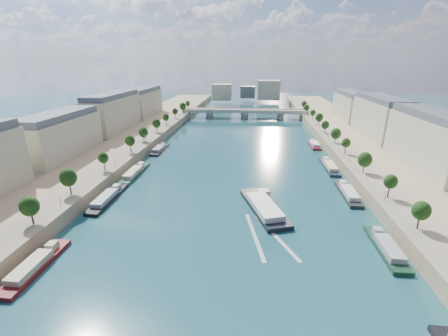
# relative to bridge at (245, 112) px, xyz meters

# --- Properties ---
(ground) EXTENTS (700.00, 700.00, 0.00)m
(ground) POSITION_rel_bridge_xyz_m (0.00, -120.76, -5.08)
(ground) COLOR #0D313A
(ground) RESTS_ON ground
(quay_left) EXTENTS (44.00, 520.00, 5.00)m
(quay_left) POSITION_rel_bridge_xyz_m (-72.00, -120.76, -2.58)
(quay_left) COLOR #9E8460
(quay_left) RESTS_ON ground
(quay_right) EXTENTS (44.00, 520.00, 5.00)m
(quay_right) POSITION_rel_bridge_xyz_m (72.00, -120.76, -2.58)
(quay_right) COLOR #9E8460
(quay_right) RESTS_ON ground
(pave_left) EXTENTS (14.00, 520.00, 0.10)m
(pave_left) POSITION_rel_bridge_xyz_m (-57.00, -120.76, -0.03)
(pave_left) COLOR gray
(pave_left) RESTS_ON quay_left
(pave_right) EXTENTS (14.00, 520.00, 0.10)m
(pave_right) POSITION_rel_bridge_xyz_m (57.00, -120.76, -0.03)
(pave_right) COLOR gray
(pave_right) RESTS_ON quay_right
(trees_left) EXTENTS (4.80, 268.80, 8.26)m
(trees_left) POSITION_rel_bridge_xyz_m (-55.00, -118.76, 5.39)
(trees_left) COLOR #382B1E
(trees_left) RESTS_ON ground
(trees_right) EXTENTS (4.80, 268.80, 8.26)m
(trees_right) POSITION_rel_bridge_xyz_m (55.00, -110.76, 5.39)
(trees_right) COLOR #382B1E
(trees_right) RESTS_ON ground
(lamps_left) EXTENTS (0.36, 200.36, 4.28)m
(lamps_left) POSITION_rel_bridge_xyz_m (-52.50, -130.76, 2.70)
(lamps_left) COLOR black
(lamps_left) RESTS_ON ground
(lamps_right) EXTENTS (0.36, 200.36, 4.28)m
(lamps_right) POSITION_rel_bridge_xyz_m (52.50, -115.76, 2.70)
(lamps_right) COLOR black
(lamps_right) RESTS_ON ground
(buildings_left) EXTENTS (16.00, 226.00, 23.20)m
(buildings_left) POSITION_rel_bridge_xyz_m (-85.00, -108.76, 11.37)
(buildings_left) COLOR #C2B895
(buildings_left) RESTS_ON ground
(buildings_right) EXTENTS (16.00, 226.00, 23.20)m
(buildings_right) POSITION_rel_bridge_xyz_m (85.00, -108.76, 11.37)
(buildings_right) COLOR #C2B895
(buildings_right) RESTS_ON ground
(skyline) EXTENTS (79.00, 42.00, 22.00)m
(skyline) POSITION_rel_bridge_xyz_m (3.19, 98.76, 9.57)
(skyline) COLOR #C2B895
(skyline) RESTS_ON ground
(bridge) EXTENTS (112.00, 12.00, 8.15)m
(bridge) POSITION_rel_bridge_xyz_m (0.00, 0.00, 0.00)
(bridge) COLOR #C1B79E
(bridge) RESTS_ON ground
(tour_barge) EXTENTS (18.00, 31.59, 4.13)m
(tour_barge) POSITION_rel_bridge_xyz_m (12.57, -176.48, -3.89)
(tour_barge) COLOR black
(tour_barge) RESTS_ON ground
(wake) EXTENTS (15.82, 25.70, 0.04)m
(wake) POSITION_rel_bridge_xyz_m (12.57, -193.01, -5.06)
(wake) COLOR silver
(wake) RESTS_ON ground
(moored_barges_left) EXTENTS (5.00, 126.76, 3.60)m
(moored_barges_left) POSITION_rel_bridge_xyz_m (-45.50, -161.21, -4.24)
(moored_barges_left) COLOR maroon
(moored_barges_left) RESTS_ON ground
(moored_barges_right) EXTENTS (5.00, 166.86, 3.60)m
(moored_barges_right) POSITION_rel_bridge_xyz_m (45.50, -165.08, -4.24)
(moored_barges_right) COLOR black
(moored_barges_right) RESTS_ON ground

